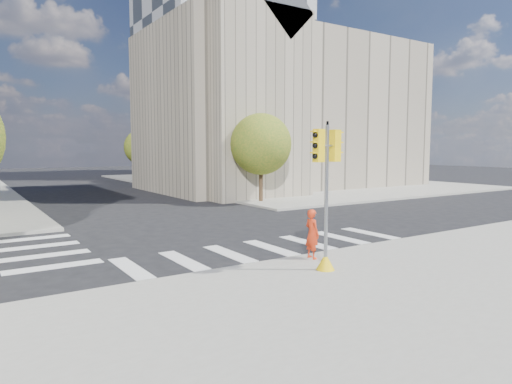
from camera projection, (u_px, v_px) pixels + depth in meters
ground at (245, 239)px, 19.09m from camera, size 160.00×160.00×0.00m
sidewalk_near at (511, 320)px, 9.91m from camera, size 30.00×14.00×0.15m
sidewalk_far_right at (274, 181)px, 51.63m from camera, size 28.00×40.00×0.15m
civic_building at (279, 111)px, 42.81m from camera, size 26.00×16.00×19.39m
office_tower at (221, 69)px, 64.62m from camera, size 20.00×18.00×30.00m
tree_re_near at (261, 144)px, 31.11m from camera, size 4.20×4.20×6.16m
tree_re_mid at (187, 142)px, 41.08m from camera, size 4.60×4.60×6.66m
tree_re_far at (142, 147)px, 51.13m from camera, size 4.00×4.00×5.88m
lamp_near at (237, 138)px, 34.67m from camera, size 0.35×0.18×8.11m
lamp_far at (167, 140)px, 46.33m from camera, size 0.35×0.18×8.11m
traffic_signal at (326, 208)px, 13.51m from camera, size 1.08×0.56×4.42m
photographer at (312, 234)px, 15.03m from camera, size 0.40×0.61×1.64m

